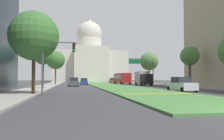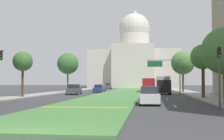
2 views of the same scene
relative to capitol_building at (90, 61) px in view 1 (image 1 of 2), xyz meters
name	(u,v)px [view 1 (image 1 of 2)]	position (x,y,z in m)	size (l,w,h in m)	color
ground_plane	(104,85)	(0.00, -49.39, -9.80)	(260.00, 260.00, 0.00)	#3D3D3F
grass_median	(107,85)	(0.00, -54.41, -9.73)	(7.85, 90.42, 0.14)	#4C8442
median_curb_nose	(157,94)	(0.00, -87.55, -9.64)	(7.07, 0.50, 0.04)	gold
lane_dashes_right	(148,86)	(7.63, -62.18, -9.80)	(0.16, 45.12, 0.01)	silver
sidewalk_left	(46,86)	(-13.33, -59.44, -9.73)	(4.00, 90.42, 0.15)	#9E9991
sidewalk_right	(168,85)	(13.33, -59.44, -9.73)	(4.00, 90.42, 0.15)	#9E9991
capitol_building	(90,61)	(0.00, 0.00, 0.00)	(33.06, 23.92, 29.52)	beige
traffic_light_near_left	(52,55)	(-9.98, -86.46, -6.01)	(3.34, 0.35, 5.20)	#515456
overhead_guide_sign	(144,65)	(8.67, -55.91, -5.13)	(6.22, 0.20, 6.50)	#515456
street_tree_left_near	(34,36)	(-11.83, -85.11, -3.99)	(4.88, 4.88, 8.27)	#4C3823
street_tree_left_mid	(43,56)	(-12.56, -71.50, -4.69)	(2.83, 2.83, 6.59)	#4C3823
street_tree_right_mid	(190,56)	(12.50, -70.72, -4.26)	(3.37, 3.37, 7.30)	#4C3823
street_tree_left_far	(56,60)	(-12.15, -49.50, -3.62)	(4.62, 4.62, 8.50)	#4C3823
street_tree_right_far	(149,61)	(12.35, -49.25, -3.65)	(4.88, 4.88, 8.62)	#4C3823
sedan_lead_stopped	(182,85)	(5.26, -82.01, -8.96)	(2.08, 4.54, 1.81)	silver
sedan_midblock	(73,82)	(-7.79, -61.00, -8.96)	(2.11, 4.66, 1.81)	#4C5156
sedan_distant	(84,82)	(-5.12, -50.02, -9.02)	(2.03, 4.69, 1.66)	navy
sedan_far_horizon	(113,81)	(5.14, -33.73, -8.98)	(2.03, 4.30, 1.77)	brown
sedan_very_far	(74,80)	(-7.44, -19.13, -8.97)	(2.03, 4.55, 1.80)	#4C5156
box_truck_delivery	(143,78)	(7.86, -57.98, -8.13)	(2.40, 6.40, 3.20)	black
city_bus	(122,78)	(5.26, -47.37, -8.03)	(2.62, 11.00, 2.95)	#B21E1E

